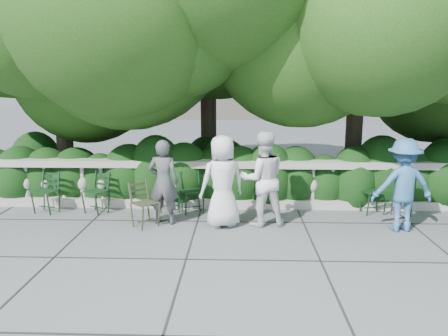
{
  "coord_description": "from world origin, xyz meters",
  "views": [
    {
      "loc": [
        0.28,
        -7.09,
        2.61
      ],
      "look_at": [
        0.0,
        1.0,
        1.0
      ],
      "focal_mm": 35.0,
      "sensor_mm": 36.0,
      "label": 1
    }
  ],
  "objects_px": {
    "chair_d": "(170,213)",
    "chair_b": "(195,214)",
    "chair_f": "(375,215)",
    "person_businessman": "(222,182)",
    "person_older_blue": "(403,185)",
    "person_woman_grey": "(163,182)",
    "chair_weathered": "(151,228)",
    "chair_e": "(401,216)",
    "chair_c": "(92,215)",
    "chair_a": "(43,214)",
    "person_casual_man": "(263,179)"
  },
  "relations": [
    {
      "from": "chair_d",
      "to": "chair_b",
      "type": "bearing_deg",
      "value": -18.25
    },
    {
      "from": "chair_d",
      "to": "chair_f",
      "type": "height_order",
      "value": "same"
    },
    {
      "from": "person_businessman",
      "to": "person_older_blue",
      "type": "height_order",
      "value": "person_businessman"
    },
    {
      "from": "chair_d",
      "to": "person_woman_grey",
      "type": "xyz_separation_m",
      "value": [
        -0.01,
        -0.62,
        0.79
      ]
    },
    {
      "from": "chair_b",
      "to": "chair_weathered",
      "type": "height_order",
      "value": "same"
    },
    {
      "from": "chair_e",
      "to": "chair_weathered",
      "type": "bearing_deg",
      "value": -147.84
    },
    {
      "from": "chair_d",
      "to": "person_businessman",
      "type": "xyz_separation_m",
      "value": [
        1.08,
        -0.76,
        0.84
      ]
    },
    {
      "from": "chair_b",
      "to": "chair_d",
      "type": "relative_size",
      "value": 1.0
    },
    {
      "from": "chair_e",
      "to": "chair_f",
      "type": "relative_size",
      "value": 1.0
    },
    {
      "from": "chair_b",
      "to": "person_woman_grey",
      "type": "relative_size",
      "value": 0.53
    },
    {
      "from": "chair_c",
      "to": "chair_e",
      "type": "relative_size",
      "value": 1.0
    },
    {
      "from": "chair_d",
      "to": "person_older_blue",
      "type": "bearing_deg",
      "value": -22.88
    },
    {
      "from": "chair_a",
      "to": "chair_e",
      "type": "relative_size",
      "value": 1.0
    },
    {
      "from": "chair_a",
      "to": "chair_b",
      "type": "relative_size",
      "value": 1.0
    },
    {
      "from": "chair_e",
      "to": "person_woman_grey",
      "type": "height_order",
      "value": "person_woman_grey"
    },
    {
      "from": "chair_a",
      "to": "person_businessman",
      "type": "height_order",
      "value": "person_businessman"
    },
    {
      "from": "chair_a",
      "to": "chair_f",
      "type": "distance_m",
      "value": 6.63
    },
    {
      "from": "chair_a",
      "to": "person_woman_grey",
      "type": "height_order",
      "value": "person_woman_grey"
    },
    {
      "from": "chair_b",
      "to": "person_businessman",
      "type": "height_order",
      "value": "person_businessman"
    },
    {
      "from": "chair_f",
      "to": "person_woman_grey",
      "type": "distance_m",
      "value": 4.22
    },
    {
      "from": "chair_a",
      "to": "chair_d",
      "type": "height_order",
      "value": "same"
    },
    {
      "from": "chair_a",
      "to": "person_older_blue",
      "type": "bearing_deg",
      "value": 7.61
    },
    {
      "from": "chair_weathered",
      "to": "person_casual_man",
      "type": "relative_size",
      "value": 0.48
    },
    {
      "from": "chair_e",
      "to": "chair_d",
      "type": "bearing_deg",
      "value": -158.82
    },
    {
      "from": "person_woman_grey",
      "to": "person_businessman",
      "type": "bearing_deg",
      "value": -179.1
    },
    {
      "from": "person_businessman",
      "to": "person_older_blue",
      "type": "relative_size",
      "value": 1.02
    },
    {
      "from": "person_businessman",
      "to": "person_woman_grey",
      "type": "bearing_deg",
      "value": -29.92
    },
    {
      "from": "chair_c",
      "to": "chair_f",
      "type": "relative_size",
      "value": 1.0
    },
    {
      "from": "chair_a",
      "to": "chair_weathered",
      "type": "xyz_separation_m",
      "value": [
        2.33,
        -0.76,
        0.0
      ]
    },
    {
      "from": "chair_weathered",
      "to": "chair_b",
      "type": "bearing_deg",
      "value": 4.28
    },
    {
      "from": "chair_b",
      "to": "chair_d",
      "type": "distance_m",
      "value": 0.5
    },
    {
      "from": "chair_d",
      "to": "chair_weathered",
      "type": "distance_m",
      "value": 0.95
    },
    {
      "from": "chair_weathered",
      "to": "person_older_blue",
      "type": "height_order",
      "value": "person_older_blue"
    },
    {
      "from": "person_woman_grey",
      "to": "person_casual_man",
      "type": "bearing_deg",
      "value": -172.81
    },
    {
      "from": "chair_e",
      "to": "chair_b",
      "type": "bearing_deg",
      "value": -158.0
    },
    {
      "from": "chair_c",
      "to": "person_woman_grey",
      "type": "bearing_deg",
      "value": 10.33
    },
    {
      "from": "chair_c",
      "to": "chair_d",
      "type": "height_order",
      "value": "same"
    },
    {
      "from": "person_woman_grey",
      "to": "chair_d",
      "type": "bearing_deg",
      "value": -82.79
    },
    {
      "from": "chair_f",
      "to": "person_woman_grey",
      "type": "bearing_deg",
      "value": 177.17
    },
    {
      "from": "chair_a",
      "to": "chair_d",
      "type": "distance_m",
      "value": 2.55
    },
    {
      "from": "chair_e",
      "to": "chair_f",
      "type": "distance_m",
      "value": 0.49
    },
    {
      "from": "person_businessman",
      "to": "chair_c",
      "type": "bearing_deg",
      "value": -35.79
    },
    {
      "from": "chair_weathered",
      "to": "person_casual_man",
      "type": "distance_m",
      "value": 2.22
    },
    {
      "from": "chair_e",
      "to": "chair_c",
      "type": "bearing_deg",
      "value": -157.42
    },
    {
      "from": "chair_d",
      "to": "chair_a",
      "type": "bearing_deg",
      "value": 172.39
    },
    {
      "from": "chair_e",
      "to": "person_woman_grey",
      "type": "xyz_separation_m",
      "value": [
        -4.59,
        -0.6,
        0.79
      ]
    },
    {
      "from": "chair_a",
      "to": "chair_c",
      "type": "height_order",
      "value": "same"
    },
    {
      "from": "chair_c",
      "to": "person_casual_man",
      "type": "xyz_separation_m",
      "value": [
        3.37,
        -0.5,
        0.87
      ]
    },
    {
      "from": "chair_b",
      "to": "chair_f",
      "type": "xyz_separation_m",
      "value": [
        3.6,
        0.06,
        0.0
      ]
    },
    {
      "from": "chair_weathered",
      "to": "person_woman_grey",
      "type": "bearing_deg",
      "value": 10.27
    }
  ]
}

